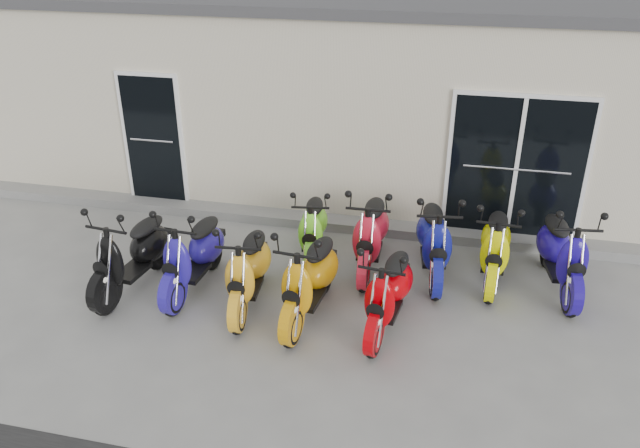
# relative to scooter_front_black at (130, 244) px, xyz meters

# --- Properties ---
(ground) EXTENTS (80.00, 80.00, 0.00)m
(ground) POSITION_rel_scooter_front_black_xyz_m (2.32, 0.39, -0.67)
(ground) COLOR gray
(ground) RESTS_ON ground
(building) EXTENTS (14.00, 6.00, 3.20)m
(building) POSITION_rel_scooter_front_black_xyz_m (2.32, 5.59, 0.93)
(building) COLOR beige
(building) RESTS_ON ground
(front_step) EXTENTS (14.00, 0.40, 0.15)m
(front_step) POSITION_rel_scooter_front_black_xyz_m (2.32, 2.41, -0.60)
(front_step) COLOR gray
(front_step) RESTS_ON ground
(door_left) EXTENTS (1.07, 0.08, 2.22)m
(door_left) POSITION_rel_scooter_front_black_xyz_m (-0.88, 2.56, 0.59)
(door_left) COLOR black
(door_left) RESTS_ON front_step
(door_right) EXTENTS (2.02, 0.08, 2.22)m
(door_right) POSITION_rel_scooter_front_black_xyz_m (4.92, 2.56, 0.59)
(door_right) COLOR black
(door_right) RESTS_ON front_step
(scooter_front_black) EXTENTS (0.86, 1.88, 1.35)m
(scooter_front_black) POSITION_rel_scooter_front_black_xyz_m (0.00, 0.00, 0.00)
(scooter_front_black) COLOR black
(scooter_front_black) RESTS_ON ground
(scooter_front_blue) EXTENTS (0.73, 1.83, 1.33)m
(scooter_front_blue) POSITION_rel_scooter_front_black_xyz_m (0.80, 0.17, -0.01)
(scooter_front_blue) COLOR #241899
(scooter_front_blue) RESTS_ON ground
(scooter_front_orange_a) EXTENTS (0.81, 1.80, 1.29)m
(scooter_front_orange_a) POSITION_rel_scooter_front_black_xyz_m (1.62, -0.03, -0.03)
(scooter_front_orange_a) COLOR gold
(scooter_front_orange_a) RESTS_ON ground
(scooter_front_orange_b) EXTENTS (0.84, 1.89, 1.35)m
(scooter_front_orange_b) POSITION_rel_scooter_front_black_xyz_m (2.44, -0.10, 0.00)
(scooter_front_orange_b) COLOR orange
(scooter_front_orange_b) RESTS_ON ground
(scooter_front_red) EXTENTS (0.84, 1.77, 1.26)m
(scooter_front_red) POSITION_rel_scooter_front_black_xyz_m (3.42, -0.12, -0.04)
(scooter_front_red) COLOR #BA0006
(scooter_front_red) RESTS_ON ground
(scooter_back_green) EXTENTS (0.84, 1.71, 1.21)m
(scooter_back_green) POSITION_rel_scooter_front_black_xyz_m (2.13, 1.38, -0.07)
(scooter_back_green) COLOR #6FE028
(scooter_back_green) RESTS_ON ground
(scooter_back_red) EXTENTS (0.73, 1.87, 1.37)m
(scooter_back_red) POSITION_rel_scooter_front_black_xyz_m (2.99, 1.27, 0.01)
(scooter_back_red) COLOR red
(scooter_back_red) RESTS_ON ground
(scooter_back_blue) EXTENTS (0.91, 1.91, 1.36)m
(scooter_back_blue) POSITION_rel_scooter_front_black_xyz_m (3.86, 1.27, 0.00)
(scooter_back_blue) COLOR navy
(scooter_back_blue) RESTS_ON ground
(scooter_back_yellow) EXTENTS (0.75, 1.79, 1.29)m
(scooter_back_yellow) POSITION_rel_scooter_front_black_xyz_m (4.68, 1.32, -0.03)
(scooter_back_yellow) COLOR #DCE000
(scooter_back_yellow) RESTS_ON ground
(scooter_back_extra) EXTENTS (0.91, 1.91, 1.36)m
(scooter_back_extra) POSITION_rel_scooter_front_black_xyz_m (5.53, 1.27, 0.00)
(scooter_back_extra) COLOR #1B0C86
(scooter_back_extra) RESTS_ON ground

